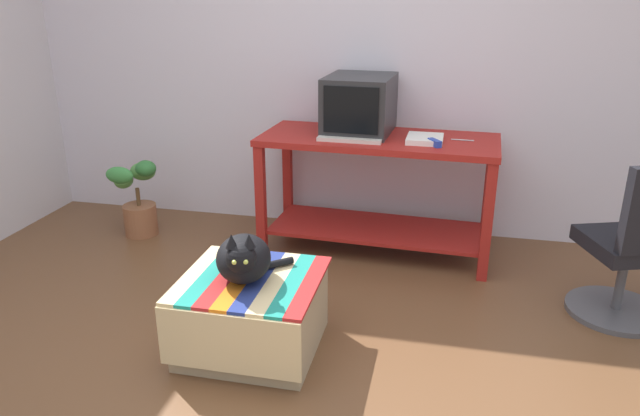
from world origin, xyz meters
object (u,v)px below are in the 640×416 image
at_px(desk, 377,174).
at_px(ottoman_with_blanket, 252,313).
at_px(book, 425,139).
at_px(cat, 244,258).
at_px(potted_plant, 138,199).
at_px(office_chair, 634,253).
at_px(tv_monitor, 359,105).
at_px(keyboard, 351,139).
at_px(stapler, 434,143).

height_order(desk, ottoman_with_blanket, desk).
xyz_separation_m(book, cat, (-0.74, -1.27, -0.30)).
height_order(potted_plant, office_chair, office_chair).
distance_m(tv_monitor, potted_plant, 1.70).
xyz_separation_m(tv_monitor, keyboard, (-0.01, -0.24, -0.17)).
relative_size(cat, office_chair, 0.46).
relative_size(ottoman_with_blanket, office_chair, 0.74).
distance_m(tv_monitor, ottoman_with_blanket, 1.63).
relative_size(desk, tv_monitor, 2.85).
bearing_deg(book, tv_monitor, 160.19).
xyz_separation_m(ottoman_with_blanket, office_chair, (1.85, 0.69, 0.20)).
xyz_separation_m(desk, cat, (-0.45, -1.33, -0.04)).
distance_m(ottoman_with_blanket, office_chair, 1.98).
relative_size(book, office_chair, 0.28).
height_order(keyboard, book, book).
distance_m(book, office_chair, 1.32).
bearing_deg(stapler, desk, 123.50).
relative_size(tv_monitor, keyboard, 1.35).
bearing_deg(office_chair, keyboard, -36.26).
distance_m(desk, potted_plant, 1.71).
bearing_deg(desk, ottoman_with_blanket, -105.29).
height_order(tv_monitor, keyboard, tv_monitor).
distance_m(cat, potted_plant, 1.75).
relative_size(potted_plant, stapler, 5.08).
height_order(cat, office_chair, office_chair).
xyz_separation_m(desk, tv_monitor, (-0.14, 0.10, 0.43)).
distance_m(desk, keyboard, 0.33).
bearing_deg(ottoman_with_blanket, office_chair, 20.50).
bearing_deg(tv_monitor, keyboard, -90.66).
distance_m(tv_monitor, office_chair, 1.81).
relative_size(desk, keyboard, 3.83).
xyz_separation_m(desk, stapler, (0.36, -0.16, 0.27)).
height_order(ottoman_with_blanket, cat, cat).
bearing_deg(potted_plant, keyboard, -1.05).
bearing_deg(book, keyboard, -170.27).
xyz_separation_m(office_chair, stapler, (-1.06, 0.45, 0.41)).
xyz_separation_m(tv_monitor, potted_plant, (-1.54, -0.21, -0.69)).
height_order(desk, stapler, stapler).
xyz_separation_m(keyboard, office_chair, (1.58, -0.48, -0.41)).
distance_m(book, potted_plant, 2.05).
distance_m(ottoman_with_blanket, cat, 0.30).
height_order(book, ottoman_with_blanket, book).
bearing_deg(tv_monitor, cat, -99.16).
relative_size(keyboard, ottoman_with_blanket, 0.61).
relative_size(desk, stapler, 13.93).
bearing_deg(desk, keyboard, -136.93).
height_order(ottoman_with_blanket, stapler, stapler).
height_order(book, potted_plant, book).
relative_size(ottoman_with_blanket, potted_plant, 1.18).
height_order(tv_monitor, office_chair, tv_monitor).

